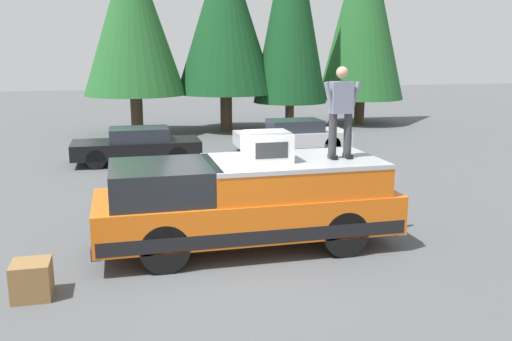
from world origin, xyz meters
TOP-DOWN VIEW (x-y plane):
  - ground_plane at (0.00, 0.00)m, footprint 90.00×90.00m
  - pickup_truck at (0.46, -0.69)m, footprint 2.01×5.54m
  - compressor_unit at (0.31, -1.03)m, footprint 0.65×0.84m
  - person_on_truck_bed at (0.30, -2.43)m, footprint 0.29×0.72m
  - parked_car_silver at (9.93, -4.56)m, footprint 1.64×4.10m
  - parked_car_black at (9.12, 1.03)m, footprint 1.64×4.10m
  - wooden_crate at (-0.92, 2.92)m, footprint 0.56×0.56m
  - conifer_far_left at (16.69, -10.19)m, footprint 4.20×4.20m
  - conifer_left at (15.31, -6.10)m, footprint 3.34×3.34m
  - conifer_center_left at (15.97, -3.25)m, footprint 4.50×4.50m
  - conifer_center_right at (15.69, 0.80)m, footprint 4.37×4.37m

SIDE VIEW (x-z plane):
  - ground_plane at x=0.00m, z-range 0.00..0.00m
  - wooden_crate at x=-0.92m, z-range 0.00..0.56m
  - parked_car_silver at x=9.93m, z-range 0.00..1.16m
  - parked_car_black at x=9.12m, z-range 0.00..1.16m
  - pickup_truck at x=0.46m, z-range 0.05..1.70m
  - compressor_unit at x=0.31m, z-range 1.65..2.21m
  - person_on_truck_bed at x=0.30m, z-range 1.71..3.40m
  - conifer_center_right at x=15.69m, z-range 0.85..9.18m
  - conifer_center_left at x=15.97m, z-range 0.83..9.43m
  - conifer_far_left at x=16.69m, z-range 0.62..10.61m
  - conifer_left at x=15.31m, z-range 0.63..10.72m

